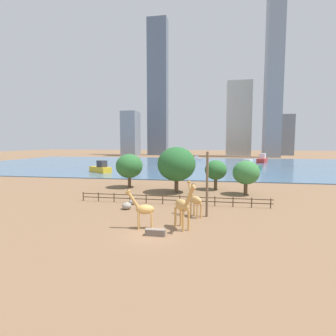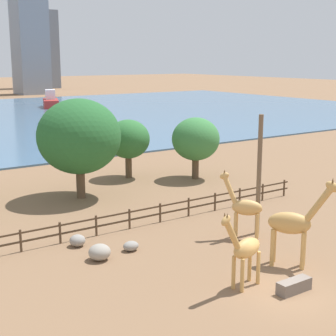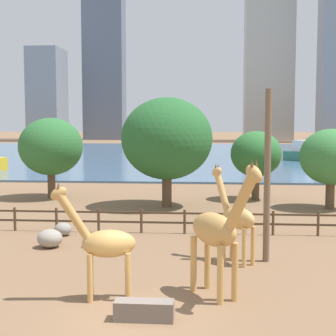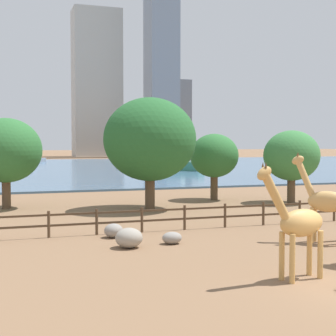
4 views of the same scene
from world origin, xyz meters
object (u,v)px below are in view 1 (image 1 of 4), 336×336
at_px(tree_center_broad, 246,173).
at_px(boat_sailboat, 197,159).
at_px(boulder_near_fence, 127,206).
at_px(boat_ferry, 101,168).
at_px(utility_pole, 207,184).
at_px(boulder_small, 143,207).
at_px(boat_tug, 250,166).
at_px(tree_right_tall, 129,166).
at_px(feeding_trough, 155,232).
at_px(tree_left_small, 176,164).
at_px(boulder_by_pole, 132,202).
at_px(giraffe_tall, 143,209).
at_px(boat_barge, 262,159).
at_px(giraffe_companion, 195,200).
at_px(giraffe_young, 183,206).
at_px(tree_left_large, 216,170).

bearing_deg(tree_center_broad, boat_sailboat, 98.80).
distance_m(boulder_near_fence, boat_ferry, 42.28).
height_order(utility_pole, boat_ferry, utility_pole).
relative_size(boulder_small, boat_tug, 0.14).
distance_m(tree_right_tall, boat_ferry, 26.68).
height_order(feeding_trough, boat_ferry, boat_ferry).
height_order(boulder_small, boat_tug, boat_tug).
distance_m(boulder_near_fence, boat_sailboat, 94.97).
relative_size(utility_pole, boulder_small, 8.06).
bearing_deg(tree_left_small, boulder_by_pole, -116.27).
relative_size(feeding_trough, tree_left_small, 0.23).
bearing_deg(boulder_near_fence, giraffe_tall, -59.54).
bearing_deg(boat_barge, tree_center_broad, 7.78).
bearing_deg(utility_pole, boat_sailboat, 94.12).
distance_m(giraffe_companion, tree_right_tall, 22.10).
height_order(boulder_by_pole, boat_barge, boat_barge).
relative_size(giraffe_companion, boat_sailboat, 0.92).
relative_size(boat_tug, boat_barge, 0.74).
height_order(giraffe_tall, giraffe_young, giraffe_young).
height_order(giraffe_tall, boat_sailboat, giraffe_tall).
relative_size(feeding_trough, boat_tug, 0.27).
bearing_deg(boulder_near_fence, feeding_trough, -56.78).
distance_m(giraffe_young, boat_sailboat, 101.44).
relative_size(utility_pole, boulder_near_fence, 6.12).
bearing_deg(boulder_by_pole, giraffe_young, -48.43).
xyz_separation_m(giraffe_young, feeding_trough, (-2.24, -2.18, -2.03)).
height_order(boulder_by_pole, boat_tug, boat_tug).
bearing_deg(giraffe_tall, boulder_near_fence, -70.14).
bearing_deg(tree_right_tall, boulder_by_pole, -70.30).
bearing_deg(giraffe_young, utility_pole, 118.94).
height_order(feeding_trough, boat_barge, boat_barge).
bearing_deg(tree_left_small, boulder_small, -102.04).
xyz_separation_m(giraffe_companion, giraffe_young, (-0.84, -4.55, 0.39)).
bearing_deg(tree_left_small, tree_center_broad, 0.61).
bearing_deg(feeding_trough, boulder_by_pole, 117.18).
bearing_deg(boat_tug, tree_center_broad, -53.69).
xyz_separation_m(boulder_by_pole, tree_center_broad, (15.96, 9.66, 3.23)).
relative_size(giraffe_young, tree_center_broad, 0.88).
bearing_deg(tree_left_large, boat_ferry, 145.94).
bearing_deg(boulder_near_fence, boat_sailboat, 88.16).
xyz_separation_m(feeding_trough, tree_right_tall, (-10.38, 24.13, 3.73)).
height_order(boulder_near_fence, boulder_by_pole, boulder_near_fence).
bearing_deg(utility_pole, tree_left_small, 111.48).
xyz_separation_m(giraffe_young, boat_tug, (13.93, 59.58, -1.10)).
relative_size(giraffe_tall, tree_left_small, 0.52).
relative_size(giraffe_young, boat_sailboat, 1.08).
distance_m(utility_pole, tree_center_broad, 15.05).
height_order(giraffe_tall, feeding_trough, giraffe_tall).
distance_m(boulder_near_fence, feeding_trough, 10.26).
bearing_deg(giraffe_young, feeding_trough, -82.45).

